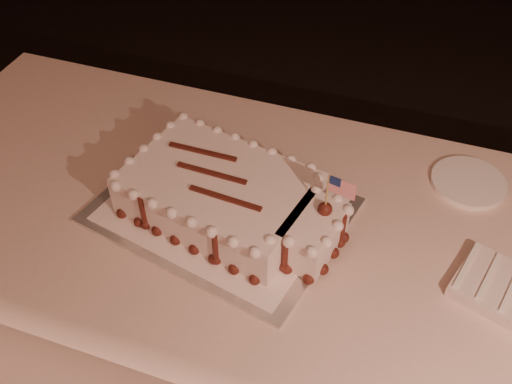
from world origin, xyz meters
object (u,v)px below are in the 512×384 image
(sheet_cake, at_px, (231,198))
(banquet_table, at_px, (381,353))
(napkin_stack, at_px, (509,292))
(cake_board, at_px, (221,210))
(side_plate, at_px, (468,182))

(sheet_cake, bearing_deg, banquet_table, 1.87)
(banquet_table, xyz_separation_m, napkin_stack, (0.19, -0.03, 0.39))
(cake_board, relative_size, side_plate, 3.04)
(napkin_stack, bearing_deg, cake_board, 177.41)
(sheet_cake, height_order, side_plate, sheet_cake)
(banquet_table, xyz_separation_m, sheet_cake, (-0.38, -0.01, 0.43))
(banquet_table, relative_size, side_plate, 14.36)
(banquet_table, distance_m, napkin_stack, 0.43)
(banquet_table, height_order, cake_board, cake_board)
(banquet_table, relative_size, napkin_stack, 10.57)
(banquet_table, bearing_deg, cake_board, -179.01)
(sheet_cake, bearing_deg, cake_board, 168.36)
(napkin_stack, bearing_deg, side_plate, 108.17)
(banquet_table, relative_size, sheet_cake, 4.80)
(napkin_stack, distance_m, side_plate, 0.30)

